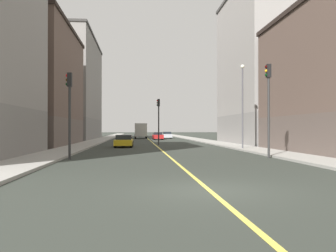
# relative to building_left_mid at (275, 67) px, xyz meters

# --- Properties ---
(ground_plane) EXTENTS (400.00, 400.00, 0.00)m
(ground_plane) POSITION_rel_building_left_mid_xyz_m (-15.69, -33.96, -10.01)
(ground_plane) COLOR #2F342D
(ground_plane) RESTS_ON ground
(sidewalk_left) EXTENTS (3.03, 168.00, 0.15)m
(sidewalk_left) POSITION_rel_building_left_mid_xyz_m (-7.18, 15.04, -9.93)
(sidewalk_left) COLOR #9E9B93
(sidewalk_left) RESTS_ON ground
(sidewalk_right) EXTENTS (3.03, 168.00, 0.15)m
(sidewalk_right) POSITION_rel_building_left_mid_xyz_m (-24.21, 15.04, -9.93)
(sidewalk_right) COLOR #9E9B93
(sidewalk_right) RESTS_ON ground
(lane_center_stripe) EXTENTS (0.16, 154.00, 0.01)m
(lane_center_stripe) POSITION_rel_building_left_mid_xyz_m (-15.69, 15.04, -10.00)
(lane_center_stripe) COLOR #E5D14C
(lane_center_stripe) RESTS_ON ground
(building_left_mid) EXTENTS (11.62, 17.79, 20.00)m
(building_left_mid) POSITION_rel_building_left_mid_xyz_m (0.00, 0.00, 0.00)
(building_left_mid) COLOR gray
(building_left_mid) RESTS_ON ground
(building_right_midblock) EXTENTS (11.62, 19.04, 14.11)m
(building_right_midblock) POSITION_rel_building_left_mid_xyz_m (-31.39, -1.51, -2.95)
(building_right_midblock) COLOR brown
(building_right_midblock) RESTS_ON ground
(building_right_distant) EXTENTS (11.62, 25.56, 18.87)m
(building_right_distant) POSITION_rel_building_left_mid_xyz_m (-31.39, 23.18, -0.57)
(building_right_distant) COLOR slate
(building_right_distant) RESTS_ON ground
(traffic_light_left_near) EXTENTS (0.40, 0.32, 6.35)m
(traffic_light_left_near) POSITION_rel_building_left_mid_xyz_m (-9.11, -21.77, -5.92)
(traffic_light_left_near) COLOR #2D2D2D
(traffic_light_left_near) RESTS_ON ground
(traffic_light_right_near) EXTENTS (0.40, 0.32, 5.58)m
(traffic_light_right_near) POSITION_rel_building_left_mid_xyz_m (-22.31, -21.77, -6.37)
(traffic_light_right_near) COLOR #2D2D2D
(traffic_light_right_near) RESTS_ON ground
(traffic_light_median_far) EXTENTS (0.40, 0.32, 5.68)m
(traffic_light_median_far) POSITION_rel_building_left_mid_xyz_m (-15.25, -0.80, -6.31)
(traffic_light_median_far) COLOR #2D2D2D
(traffic_light_median_far) RESTS_ON ground
(street_lamp_left_near) EXTENTS (0.36, 0.36, 7.85)m
(street_lamp_left_near) POSITION_rel_building_left_mid_xyz_m (-8.09, -12.48, -5.16)
(street_lamp_left_near) COLOR #4C4C51
(street_lamp_left_near) RESTS_ON ground
(car_silver) EXTENTS (1.89, 4.12, 1.38)m
(car_silver) POSITION_rel_building_left_mid_xyz_m (-11.75, 27.97, -9.34)
(car_silver) COLOR silver
(car_silver) RESTS_ON ground
(car_red) EXTENTS (1.89, 4.41, 1.37)m
(car_red) POSITION_rel_building_left_mid_xyz_m (-14.09, 20.07, -9.35)
(car_red) COLOR red
(car_red) RESTS_ON ground
(car_yellow) EXTENTS (2.02, 4.33, 1.33)m
(car_yellow) POSITION_rel_building_left_mid_xyz_m (-19.34, -6.35, -9.37)
(car_yellow) COLOR gold
(car_yellow) RESTS_ON ground
(box_truck) EXTENTS (2.51, 6.61, 3.08)m
(box_truck) POSITION_rel_building_left_mid_xyz_m (-17.10, 28.54, -8.37)
(box_truck) COLOR beige
(box_truck) RESTS_ON ground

